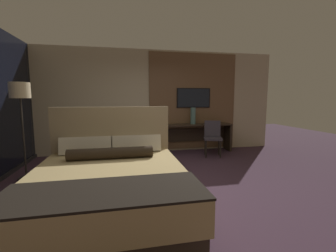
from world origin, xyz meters
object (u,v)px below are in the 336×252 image
Objects in this scene: bed at (110,185)px; desk at (195,133)px; desk_chair at (213,135)px; book at (213,123)px; tv at (194,98)px; vase_tall at (193,116)px; floor_lamp at (20,98)px.

desk is at bearing 53.81° from bed.
book is at bearing 83.64° from desk_chair.
bed is at bearing -124.63° from tv.
book is (0.57, -0.07, -0.21)m from vase_tall.
tv is 1.24m from desk_chair.
bed is at bearing -117.99° from desk_chair.
book is (0.50, -0.09, 0.26)m from desk.
desk is at bearing 16.93° from vase_tall.
floor_lamp is at bearing -156.45° from tv.
tv is at bearing 69.92° from vase_tall.
vase_tall reaches higher than desk_chair.
desk_chair is at bearing 12.68° from floor_lamp.
tv is 4.36× the size of book.
bed is 3.97m from book.
desk is 9.04× the size of book.
tv is 0.91m from book.
tv is 0.55× the size of floor_lamp.
bed is 3.70m from desk.
vase_tall is 2.05× the size of book.
book is (2.68, 2.90, 0.45)m from bed.
desk is 0.63m from desk_chair.
desk_chair reaches higher than book.
floor_lamp is 3.87× the size of vase_tall.
vase_tall is at bearing -110.08° from tv.
book is at bearing 47.21° from bed.
vase_tall is at bearing 173.38° from book.
bed is at bearing -43.57° from floor_lamp.
floor_lamp reaches higher than bed.
tv is at bearing 23.55° from floor_lamp.
vase_tall is at bearing 54.53° from bed.
book is at bearing -10.06° from desk.
desk_chair reaches higher than desk.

